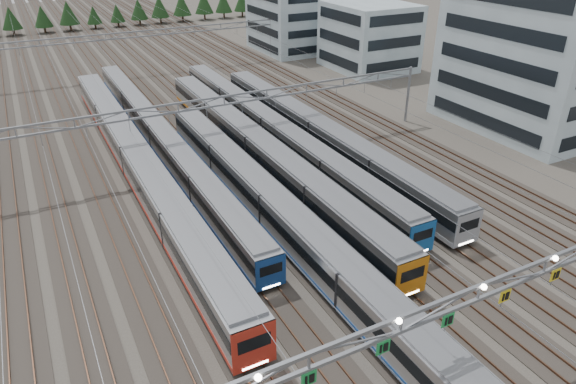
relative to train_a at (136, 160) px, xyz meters
name	(u,v)px	position (x,y,z in m)	size (l,w,h in m)	color
ground	(459,383)	(11.25, -39.27, -2.27)	(400.00, 400.00, 0.00)	#47423A
track_bed	(124,50)	(11.25, 60.73, -0.78)	(54.00, 260.00, 5.42)	#2D2823
train_a	(136,160)	(0.00, 0.00, 0.00)	(3.09, 65.36, 4.04)	black
train_b	(160,136)	(4.50, 6.77, -0.31)	(2.63, 65.13, 3.42)	black
train_c	(273,208)	(9.00, -16.93, -0.12)	(2.91, 53.43, 3.79)	black
train_d	(257,149)	(13.50, -3.39, -0.06)	(3.00, 56.48, 3.91)	black
train_e	(271,129)	(18.00, 2.20, -0.20)	(2.80, 59.56, 3.64)	black
train_f	(318,133)	(22.50, -2.40, -0.08)	(2.97, 51.97, 3.87)	black
gantry_near	(479,297)	(11.20, -39.39, 4.82)	(56.36, 0.61, 8.08)	gray
gantry_mid	(225,108)	(11.25, 0.73, 4.12)	(56.36, 0.36, 8.00)	gray
gantry_far	(137,39)	(11.25, 45.73, 4.12)	(56.36, 0.36, 8.00)	gray
depot_bldg_south	(541,56)	(53.86, -8.41, 7.57)	(18.00, 22.00, 19.68)	#90A5AC
depot_bldg_mid	(369,36)	(52.11, 28.53, 3.90)	(14.00, 16.00, 12.34)	#90A5AC
depot_bldg_north	(306,18)	(50.09, 49.79, 4.53)	(22.00, 18.00, 13.61)	#90A5AC
treeline	(103,12)	(13.50, 97.00, 1.96)	(100.10, 5.60, 7.02)	#332114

